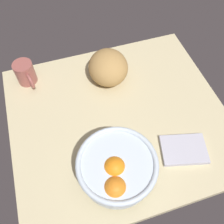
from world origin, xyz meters
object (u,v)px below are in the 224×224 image
bread_loaf (108,67)px  mug (26,73)px  napkin_folded (184,150)px  fruit_bowl (117,168)px

bread_loaf → mug: (29.83, -7.75, -1.36)cm
mug → bread_loaf: bearing=165.4°
mug → napkin_folded: bearing=134.3°
bread_loaf → napkin_folded: size_ratio=1.15×
fruit_bowl → bread_loaf: bearing=-103.8°
napkin_folded → mug: mug is taller
bread_loaf → mug: size_ratio=1.45×
bread_loaf → napkin_folded: bread_loaf is taller
fruit_bowl → bread_loaf: size_ratio=1.42×
fruit_bowl → mug: bearing=-66.0°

